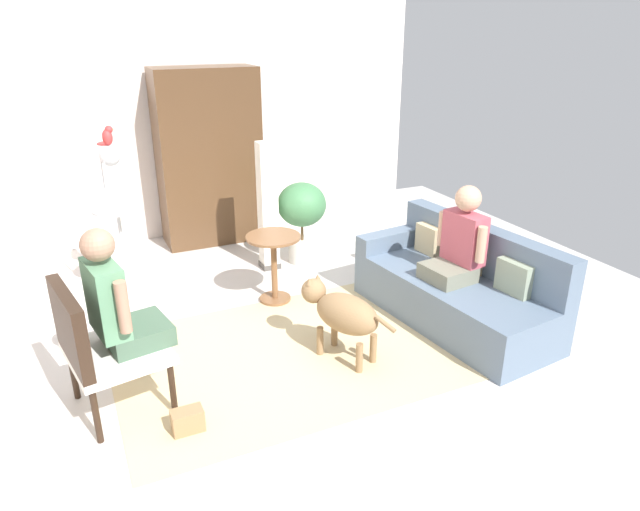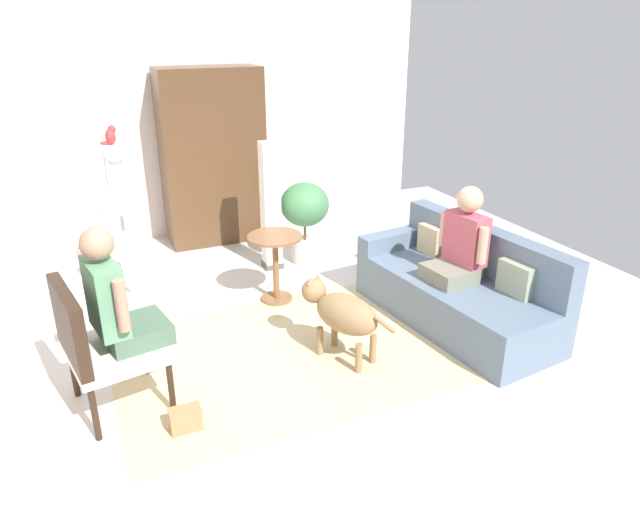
% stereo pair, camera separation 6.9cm
% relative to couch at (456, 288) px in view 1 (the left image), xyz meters
% --- Properties ---
extents(ground_plane, '(7.75, 7.75, 0.00)m').
position_rel_couch_xyz_m(ground_plane, '(-1.54, 0.07, -0.31)').
color(ground_plane, beige).
extents(back_wall, '(5.90, 0.12, 2.81)m').
position_rel_couch_xyz_m(back_wall, '(-1.54, 3.36, 1.10)').
color(back_wall, silver).
rests_on(back_wall, ground).
extents(area_rug, '(2.99, 1.96, 0.01)m').
position_rel_couch_xyz_m(area_rug, '(-1.51, 0.05, -0.30)').
color(area_rug, '#C6B284').
rests_on(area_rug, ground).
extents(couch, '(1.03, 2.01, 0.85)m').
position_rel_couch_xyz_m(couch, '(0.00, 0.00, 0.00)').
color(couch, slate).
rests_on(couch, ground).
extents(armchair, '(0.73, 0.78, 0.97)m').
position_rel_couch_xyz_m(armchair, '(-3.06, -0.11, 0.26)').
color(armchair, black).
rests_on(armchair, ground).
extents(person_on_couch, '(0.49, 0.55, 0.83)m').
position_rel_couch_xyz_m(person_on_couch, '(-0.04, -0.03, 0.46)').
color(person_on_couch, slate).
extents(person_on_armchair, '(0.54, 0.55, 0.87)m').
position_rel_couch_xyz_m(person_on_armchair, '(-2.90, -0.08, 0.51)').
color(person_on_armchair, '#445F4A').
extents(round_end_table, '(0.52, 0.52, 0.67)m').
position_rel_couch_xyz_m(round_end_table, '(-1.37, 1.03, 0.14)').
color(round_end_table, brown).
rests_on(round_end_table, ground).
extents(dog, '(0.52, 0.84, 0.63)m').
position_rel_couch_xyz_m(dog, '(-1.24, -0.15, 0.10)').
color(dog, olive).
rests_on(dog, ground).
extents(bird_cage_stand, '(0.47, 0.47, 1.51)m').
position_rel_couch_xyz_m(bird_cage_stand, '(-2.67, 1.69, 0.58)').
color(bird_cage_stand, silver).
rests_on(bird_cage_stand, ground).
extents(parrot, '(0.17, 0.10, 0.17)m').
position_rel_couch_xyz_m(parrot, '(-2.66, 1.69, 1.29)').
color(parrot, red).
rests_on(parrot, bird_cage_stand).
extents(potted_plant, '(0.54, 0.54, 0.92)m').
position_rel_couch_xyz_m(potted_plant, '(-0.74, 1.83, 0.29)').
color(potted_plant, beige).
rests_on(potted_plant, ground).
extents(column_lamp, '(0.20, 0.20, 1.40)m').
position_rel_couch_xyz_m(column_lamp, '(-1.14, 1.82, 0.39)').
color(column_lamp, '#4C4742').
rests_on(column_lamp, ground).
extents(armoire_cabinet, '(1.18, 0.56, 2.07)m').
position_rel_couch_xyz_m(armoire_cabinet, '(-1.46, 2.95, 0.73)').
color(armoire_cabinet, '#4C331E').
rests_on(armoire_cabinet, ground).
extents(handbag, '(0.21, 0.13, 0.16)m').
position_rel_couch_xyz_m(handbag, '(-2.58, -0.55, -0.22)').
color(handbag, '#99724C').
rests_on(handbag, ground).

